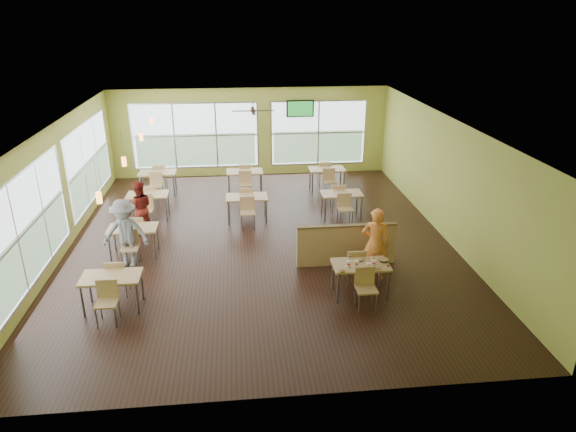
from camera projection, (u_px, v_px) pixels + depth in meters
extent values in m
plane|color=black|center=(260.00, 241.00, 13.79)|extent=(12.00, 12.00, 0.00)
plane|color=white|center=(258.00, 123.00, 12.59)|extent=(12.00, 12.00, 0.00)
cube|color=#ABAE46|center=(251.00, 132.00, 18.72)|extent=(10.00, 0.04, 3.20)
cube|color=#ABAE46|center=(280.00, 312.00, 7.66)|extent=(10.00, 0.04, 3.20)
cube|color=#ABAE46|center=(58.00, 191.00, 12.71)|extent=(0.04, 12.00, 3.20)
cube|color=#ABAE46|center=(446.00, 178.00, 13.67)|extent=(0.04, 12.00, 3.20)
cube|color=white|center=(30.00, 225.00, 10.90)|extent=(0.02, 4.50, 2.35)
cube|color=white|center=(90.00, 161.00, 15.50)|extent=(0.02, 4.50, 2.35)
cube|color=white|center=(195.00, 136.00, 18.54)|extent=(4.50, 0.02, 2.35)
cube|color=white|center=(318.00, 133.00, 18.97)|extent=(3.50, 0.02, 2.35)
cube|color=#B7BABC|center=(73.00, 229.00, 13.64)|extent=(0.04, 9.40, 0.05)
cube|color=#B7BABC|center=(258.00, 165.00, 19.18)|extent=(8.00, 0.04, 0.05)
cube|color=tan|center=(361.00, 265.00, 10.94)|extent=(1.20, 0.70, 0.04)
cube|color=brown|center=(361.00, 266.00, 10.95)|extent=(1.22, 0.71, 0.01)
cylinder|color=slate|center=(338.00, 288.00, 10.77)|extent=(0.05, 0.05, 0.71)
cylinder|color=slate|center=(388.00, 286.00, 10.87)|extent=(0.05, 0.05, 0.71)
cylinder|color=slate|center=(333.00, 275.00, 11.30)|extent=(0.05, 0.05, 0.71)
cylinder|color=slate|center=(381.00, 273.00, 11.40)|extent=(0.05, 0.05, 0.71)
cube|color=tan|center=(354.00, 265.00, 11.56)|extent=(0.42, 0.42, 0.04)
cube|color=tan|center=(353.00, 252.00, 11.65)|extent=(0.42, 0.04, 0.40)
cube|color=tan|center=(366.00, 289.00, 10.54)|extent=(0.42, 0.42, 0.04)
cube|color=tan|center=(369.00, 284.00, 10.28)|extent=(0.42, 0.04, 0.40)
cube|color=tan|center=(346.00, 245.00, 12.37)|extent=(2.40, 0.12, 1.00)
cube|color=brown|center=(347.00, 226.00, 12.17)|extent=(2.40, 0.14, 0.04)
cube|color=tan|center=(111.00, 277.00, 10.45)|extent=(1.20, 0.70, 0.04)
cube|color=brown|center=(111.00, 278.00, 10.46)|extent=(1.22, 0.71, 0.01)
cylinder|color=slate|center=(82.00, 302.00, 10.27)|extent=(0.05, 0.05, 0.71)
cylinder|color=slate|center=(137.00, 299.00, 10.37)|extent=(0.05, 0.05, 0.71)
cylinder|color=slate|center=(90.00, 287.00, 10.80)|extent=(0.05, 0.05, 0.71)
cylinder|color=slate|center=(142.00, 285.00, 10.91)|extent=(0.05, 0.05, 0.71)
cube|color=tan|center=(118.00, 276.00, 11.06)|extent=(0.42, 0.42, 0.04)
cube|color=tan|center=(118.00, 263.00, 11.15)|extent=(0.42, 0.04, 0.40)
cube|color=tan|center=(107.00, 303.00, 10.04)|extent=(0.42, 0.42, 0.04)
cube|color=tan|center=(103.00, 298.00, 9.79)|extent=(0.42, 0.04, 0.40)
cube|color=tan|center=(132.00, 228.00, 12.75)|extent=(1.20, 0.70, 0.04)
cube|color=brown|center=(133.00, 229.00, 12.76)|extent=(1.22, 0.71, 0.01)
cylinder|color=slate|center=(110.00, 248.00, 12.57)|extent=(0.05, 0.05, 0.71)
cylinder|color=slate|center=(154.00, 246.00, 12.67)|extent=(0.05, 0.05, 0.71)
cylinder|color=slate|center=(114.00, 238.00, 13.11)|extent=(0.05, 0.05, 0.71)
cylinder|color=slate|center=(157.00, 236.00, 13.21)|extent=(0.05, 0.05, 0.71)
cube|color=tan|center=(137.00, 230.00, 13.36)|extent=(0.42, 0.42, 0.04)
cube|color=tan|center=(138.00, 219.00, 13.45)|extent=(0.42, 0.04, 0.40)
cube|color=tan|center=(130.00, 248.00, 12.35)|extent=(0.42, 0.42, 0.04)
cube|color=tan|center=(127.00, 243.00, 12.09)|extent=(0.42, 0.04, 0.40)
cube|color=tan|center=(147.00, 195.00, 15.05)|extent=(1.20, 0.70, 0.04)
cube|color=brown|center=(148.00, 195.00, 15.06)|extent=(1.22, 0.71, 0.01)
cylinder|color=slate|center=(128.00, 211.00, 14.88)|extent=(0.05, 0.05, 0.71)
cylinder|color=slate|center=(166.00, 209.00, 14.98)|extent=(0.05, 0.05, 0.71)
cylinder|color=slate|center=(132.00, 204.00, 15.41)|extent=(0.05, 0.05, 0.71)
cylinder|color=slate|center=(168.00, 202.00, 15.51)|extent=(0.05, 0.05, 0.71)
cube|color=tan|center=(151.00, 197.00, 15.67)|extent=(0.42, 0.42, 0.04)
cube|color=tan|center=(151.00, 188.00, 15.76)|extent=(0.42, 0.04, 0.40)
cube|color=tan|center=(146.00, 210.00, 14.65)|extent=(0.42, 0.42, 0.04)
cube|color=tan|center=(144.00, 205.00, 14.39)|extent=(0.42, 0.04, 0.40)
cube|color=tan|center=(157.00, 172.00, 17.08)|extent=(1.20, 0.70, 0.04)
cube|color=brown|center=(157.00, 173.00, 17.09)|extent=(1.22, 0.71, 0.01)
cylinder|color=slate|center=(141.00, 186.00, 16.90)|extent=(0.05, 0.05, 0.71)
cylinder|color=slate|center=(174.00, 185.00, 17.01)|extent=(0.05, 0.05, 0.71)
cylinder|color=slate|center=(143.00, 181.00, 17.44)|extent=(0.05, 0.05, 0.71)
cylinder|color=slate|center=(176.00, 180.00, 17.54)|extent=(0.05, 0.05, 0.71)
cube|color=tan|center=(160.00, 176.00, 17.69)|extent=(0.42, 0.42, 0.04)
cube|color=tan|center=(160.00, 168.00, 17.78)|extent=(0.42, 0.04, 0.40)
cube|color=tan|center=(156.00, 186.00, 16.68)|extent=(0.42, 0.42, 0.04)
cube|color=tan|center=(154.00, 181.00, 16.42)|extent=(0.42, 0.04, 0.40)
cube|color=tan|center=(247.00, 197.00, 14.87)|extent=(1.20, 0.70, 0.04)
cube|color=brown|center=(247.00, 198.00, 14.88)|extent=(1.22, 0.71, 0.01)
cylinder|color=slate|center=(229.00, 213.00, 14.69)|extent=(0.05, 0.05, 0.71)
cylinder|color=slate|center=(266.00, 212.00, 14.80)|extent=(0.05, 0.05, 0.71)
cylinder|color=slate|center=(229.00, 206.00, 15.23)|extent=(0.05, 0.05, 0.71)
cylinder|color=slate|center=(265.00, 205.00, 15.33)|extent=(0.05, 0.05, 0.71)
cube|color=tan|center=(247.00, 199.00, 15.48)|extent=(0.42, 0.42, 0.04)
cube|color=tan|center=(246.00, 190.00, 15.57)|extent=(0.42, 0.04, 0.40)
cube|color=tan|center=(248.00, 213.00, 14.47)|extent=(0.42, 0.42, 0.04)
cube|color=tan|center=(248.00, 208.00, 14.21)|extent=(0.42, 0.04, 0.40)
cube|color=tan|center=(245.00, 172.00, 17.17)|extent=(1.20, 0.70, 0.04)
cube|color=brown|center=(245.00, 172.00, 17.18)|extent=(1.22, 0.71, 0.01)
cylinder|color=slate|center=(229.00, 185.00, 17.00)|extent=(0.05, 0.05, 0.71)
cylinder|color=slate|center=(261.00, 184.00, 17.10)|extent=(0.05, 0.05, 0.71)
cylinder|color=slate|center=(229.00, 180.00, 17.53)|extent=(0.05, 0.05, 0.71)
cylinder|color=slate|center=(260.00, 179.00, 17.63)|extent=(0.05, 0.05, 0.71)
cube|color=tan|center=(244.00, 175.00, 17.79)|extent=(0.42, 0.42, 0.04)
cube|color=tan|center=(244.00, 167.00, 17.88)|extent=(0.42, 0.04, 0.40)
cube|color=tan|center=(245.00, 185.00, 16.77)|extent=(0.42, 0.42, 0.04)
cube|color=tan|center=(245.00, 180.00, 16.51)|extent=(0.42, 0.04, 0.40)
cube|color=tan|center=(342.00, 194.00, 15.14)|extent=(1.20, 0.70, 0.04)
cube|color=brown|center=(342.00, 194.00, 15.15)|extent=(1.22, 0.71, 0.01)
cylinder|color=slate|center=(325.00, 210.00, 14.96)|extent=(0.05, 0.05, 0.71)
cylinder|color=slate|center=(361.00, 208.00, 15.06)|extent=(0.05, 0.05, 0.71)
cylinder|color=slate|center=(322.00, 203.00, 15.49)|extent=(0.05, 0.05, 0.71)
cylinder|color=slate|center=(357.00, 201.00, 15.60)|extent=(0.05, 0.05, 0.71)
cube|color=tan|center=(338.00, 196.00, 15.75)|extent=(0.42, 0.42, 0.04)
cube|color=tan|center=(337.00, 187.00, 15.84)|extent=(0.42, 0.04, 0.40)
cube|color=tan|center=(345.00, 209.00, 14.74)|extent=(0.42, 0.42, 0.04)
cube|color=tan|center=(347.00, 204.00, 14.48)|extent=(0.42, 0.04, 0.40)
cube|color=tan|center=(327.00, 169.00, 17.44)|extent=(1.20, 0.70, 0.04)
cube|color=brown|center=(327.00, 170.00, 17.45)|extent=(1.22, 0.71, 0.01)
cylinder|color=slate|center=(312.00, 183.00, 17.26)|extent=(0.05, 0.05, 0.71)
cylinder|color=slate|center=(344.00, 182.00, 17.37)|extent=(0.05, 0.05, 0.71)
cylinder|color=slate|center=(310.00, 177.00, 17.80)|extent=(0.05, 0.05, 0.71)
cylinder|color=slate|center=(341.00, 176.00, 17.90)|extent=(0.05, 0.05, 0.71)
cube|color=tan|center=(324.00, 172.00, 18.05)|extent=(0.42, 0.42, 0.04)
cube|color=tan|center=(323.00, 165.00, 18.15)|extent=(0.42, 0.04, 0.40)
cube|color=tan|center=(330.00, 182.00, 17.04)|extent=(0.42, 0.42, 0.04)
cube|color=tan|center=(331.00, 177.00, 16.78)|extent=(0.42, 0.04, 0.40)
cylinder|color=#2D2119|center=(96.00, 178.00, 9.65)|extent=(0.01, 0.01, 0.70)
cylinder|color=orange|center=(99.00, 198.00, 9.80)|extent=(0.11, 0.11, 0.22)
cylinder|color=#2D2119|center=(122.00, 145.00, 11.95)|extent=(0.01, 0.01, 0.70)
cylinder|color=orange|center=(124.00, 162.00, 12.10)|extent=(0.11, 0.11, 0.22)
cylinder|color=#2D2119|center=(140.00, 123.00, 14.25)|extent=(0.01, 0.01, 0.70)
cylinder|color=orange|center=(141.00, 137.00, 14.41)|extent=(0.11, 0.11, 0.22)
cylinder|color=#2D2119|center=(151.00, 109.00, 16.28)|extent=(0.01, 0.01, 0.70)
cylinder|color=orange|center=(152.00, 121.00, 16.43)|extent=(0.11, 0.11, 0.22)
cylinder|color=#2D2119|center=(253.00, 106.00, 15.40)|extent=(0.03, 0.03, 0.24)
cylinder|color=#2D2119|center=(253.00, 111.00, 15.45)|extent=(0.16, 0.16, 0.06)
cube|color=#2D2119|center=(265.00, 111.00, 15.48)|extent=(0.55, 0.10, 0.01)
cube|color=#2D2119|center=(253.00, 109.00, 15.77)|extent=(0.10, 0.55, 0.01)
cube|color=#2D2119|center=(241.00, 111.00, 15.42)|extent=(0.55, 0.10, 0.01)
cube|color=#2D2119|center=(254.00, 113.00, 15.13)|extent=(0.10, 0.55, 0.01)
cube|color=black|center=(300.00, 109.00, 18.48)|extent=(1.00, 0.06, 0.60)
cube|color=green|center=(300.00, 109.00, 18.45)|extent=(0.90, 0.01, 0.52)
imported|color=#FD4D1C|center=(375.00, 244.00, 11.59)|extent=(0.74, 0.61, 1.73)
imported|color=maroon|center=(139.00, 208.00, 13.94)|extent=(0.86, 0.74, 1.53)
imported|color=slate|center=(125.00, 233.00, 12.18)|extent=(1.18, 0.78, 1.70)
cone|color=white|center=(349.00, 264.00, 10.80)|extent=(0.09, 0.09, 0.13)
cylinder|color=red|center=(349.00, 264.00, 10.80)|extent=(0.09, 0.09, 0.04)
cylinder|color=white|center=(349.00, 261.00, 10.78)|extent=(0.10, 0.10, 0.01)
cylinder|color=blue|center=(349.00, 256.00, 10.74)|extent=(0.03, 0.06, 0.23)
cone|color=white|center=(356.00, 263.00, 10.84)|extent=(0.08, 0.08, 0.11)
cylinder|color=red|center=(356.00, 263.00, 10.84)|extent=(0.08, 0.08, 0.03)
cylinder|color=white|center=(357.00, 261.00, 10.81)|extent=(0.09, 0.09, 0.01)
cylinder|color=yellow|center=(357.00, 257.00, 10.78)|extent=(0.03, 0.05, 0.20)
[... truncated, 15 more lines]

